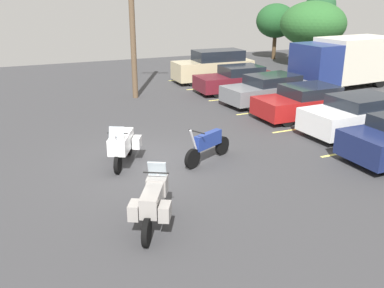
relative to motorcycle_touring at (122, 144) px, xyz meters
The scene contains 15 objects.
ground 1.09m from the motorcycle_touring, 86.03° to the left, with size 44.00×44.00×0.10m, color #38383A.
motorcycle_touring is the anchor object (origin of this frame).
motorcycle_second 2.70m from the motorcycle_touring, 72.37° to the left, with size 1.08×2.01×1.27m.
motorcycle_third 3.95m from the motorcycle_touring, ahead, with size 1.90×1.30×1.38m.
parking_stripes 8.83m from the motorcycle_touring, 95.32° to the left, with size 22.82×5.16×0.01m.
car_champagne 13.91m from the motorcycle_touring, 141.48° to the left, with size 1.95×4.87×1.89m.
car_maroon 11.50m from the motorcycle_touring, 131.92° to the left, with size 2.01×4.69×1.42m.
car_grey 9.94m from the motorcycle_touring, 119.25° to the left, with size 2.19×4.72×1.40m.
car_red 8.99m from the motorcycle_touring, 103.66° to the left, with size 1.96×4.43×1.39m.
car_white 9.11m from the motorcycle_touring, 86.65° to the left, with size 2.06×4.42×1.48m.
box_truck 16.15m from the motorcycle_touring, 113.61° to the left, with size 2.87×6.24×2.77m.
utility_pole 9.96m from the motorcycle_touring, 160.86° to the left, with size 0.85×1.69×8.66m.
tree_center_right 22.03m from the motorcycle_touring, 126.44° to the left, with size 4.66×4.66×4.64m.
tree_far_left 24.73m from the motorcycle_touring, 134.90° to the left, with size 3.13×3.13×4.37m.
tree_right 27.88m from the motorcycle_touring, 128.47° to the left, with size 2.53×2.53×5.84m.
Camera 1 is at (12.24, -3.87, 5.14)m, focal length 39.78 mm.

